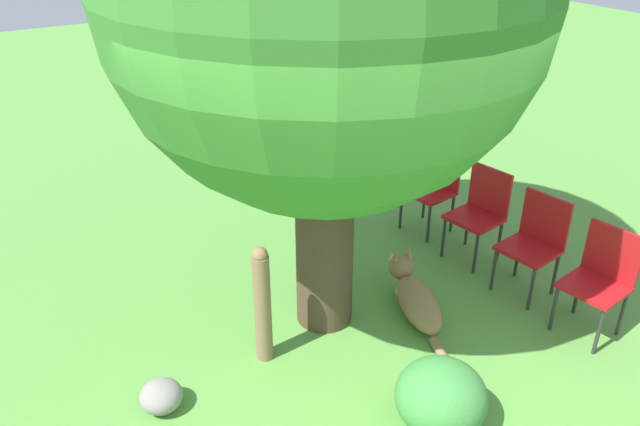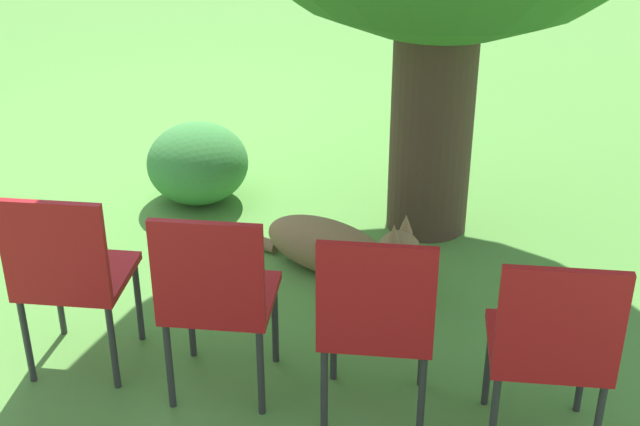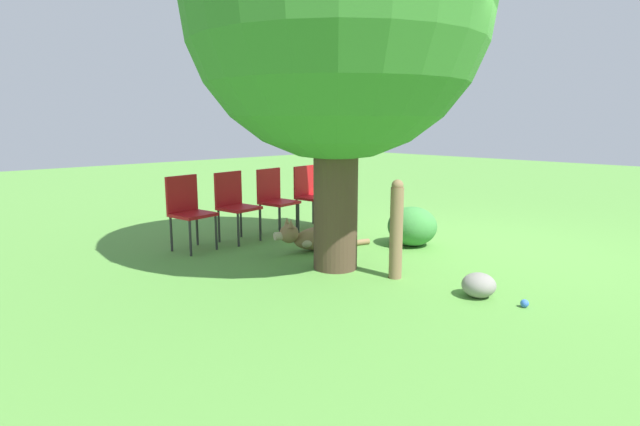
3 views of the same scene
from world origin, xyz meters
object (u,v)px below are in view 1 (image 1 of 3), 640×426
Objects in this scene: red_chair_0 at (601,275)px; red_chair_2 at (480,208)px; dog at (415,297)px; red_chair_3 at (434,183)px; red_chair_1 at (535,239)px; fence_post at (262,304)px.

red_chair_0 and red_chair_2 have the same top height.
dog is 1.57m from red_chair_3.
dog is at bearing -48.13° from red_chair_0.
fence_post is at bearing -18.05° from red_chair_1.
red_chair_1 is at bearing 81.61° from red_chair_2.
red_chair_1 is at bearing -84.83° from dog.
fence_post reaches higher than red_chair_3.
red_chair_2 is (1.09, 0.41, 0.36)m from dog.
red_chair_0 and red_chair_1 have the same top height.
fence_post is at bearing 100.98° from dog.
red_chair_2 is (0.00, 0.66, 0.00)m from red_chair_1.
red_chair_1 is at bearing -98.39° from red_chair_0.
red_chair_0 is at bearing 81.61° from red_chair_3.
fence_post is 2.64m from red_chair_0.
red_chair_1 is at bearing 81.61° from red_chair_3.
red_chair_0 is 1.00× the size of red_chair_2.
red_chair_2 is at bearing 5.65° from fence_post.
red_chair_3 is (2.42, 0.90, 0.02)m from fence_post.
red_chair_0 is 1.97m from red_chair_3.
fence_post is at bearing -2.56° from red_chair_2.
red_chair_0 is at bearing -111.75° from dog.
red_chair_3 is at bearing -98.39° from red_chair_1.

